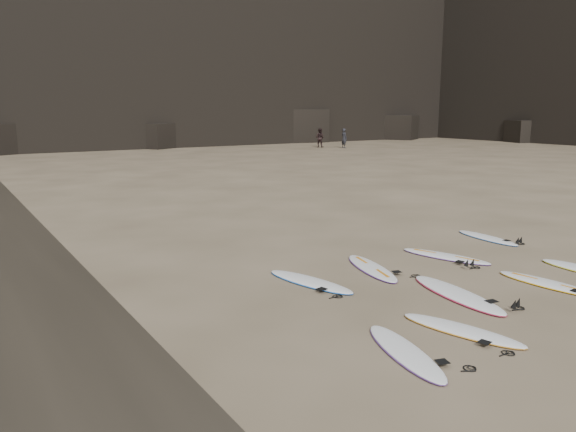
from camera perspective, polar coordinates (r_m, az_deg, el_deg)
name	(u,v)px	position (r m, az deg, el deg)	size (l,w,h in m)	color
ground	(508,293)	(12.58, 21.48, -7.30)	(240.00, 240.00, 0.00)	#897559
surfboard_0	(405,352)	(9.18, 11.81, -13.33)	(0.54, 2.24, 0.08)	white
surfboard_1	(462,330)	(10.24, 17.24, -10.97)	(0.54, 2.23, 0.08)	white
surfboard_2	(457,294)	(12.05, 16.80, -7.56)	(0.65, 2.69, 0.10)	white
surfboard_3	(549,283)	(13.45, 24.97, -6.23)	(0.56, 2.34, 0.08)	white
surfboard_5	(310,281)	(12.36, 2.24, -6.64)	(0.57, 2.38, 0.09)	white
surfboard_6	(372,268)	(13.51, 8.49, -5.21)	(0.58, 2.42, 0.09)	white
surfboard_7	(446,256)	(14.95, 15.71, -3.93)	(0.57, 2.38, 0.09)	white
surfboard_8	(487,238)	(17.42, 19.58, -2.08)	(0.53, 2.21, 0.08)	white
person_a	(344,138)	(53.81, 5.72, 7.86)	(0.67, 0.44, 1.84)	#222228
person_b	(320,138)	(54.65, 3.25, 7.93)	(0.88, 0.69, 1.82)	black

